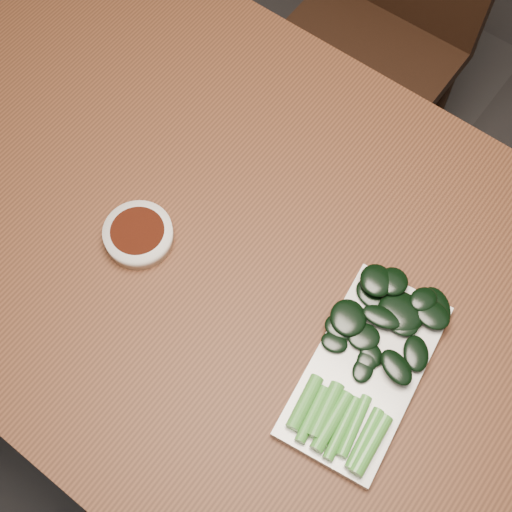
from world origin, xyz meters
name	(u,v)px	position (x,y,z in m)	size (l,w,h in m)	color
ground	(263,399)	(0.00, 0.00, 0.00)	(6.00, 6.00, 0.00)	#2B2828
table	(268,290)	(0.00, 0.00, 0.68)	(1.40, 0.80, 0.75)	#4B2715
chair_far	(376,28)	(-0.23, 0.71, 0.49)	(0.39, 0.39, 0.89)	black
sauce_bowl	(139,235)	(-0.18, -0.07, 0.77)	(0.10, 0.10, 0.03)	white
serving_plate	(365,370)	(0.19, -0.04, 0.76)	(0.18, 0.29, 0.01)	white
gai_lan	(370,356)	(0.19, -0.03, 0.77)	(0.17, 0.30, 0.02)	#438F31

